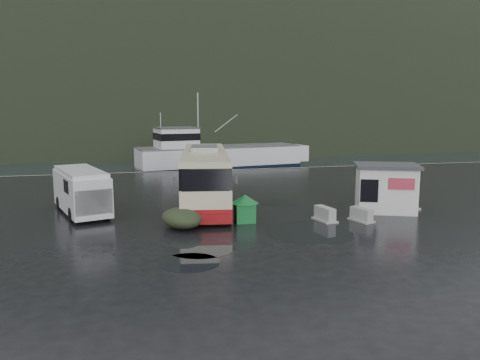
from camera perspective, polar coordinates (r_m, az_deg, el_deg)
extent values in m
plane|color=black|center=(27.02, -5.00, -4.49)|extent=(160.00, 160.00, 0.00)
cube|color=black|center=(136.24, -11.66, 5.93)|extent=(300.00, 180.00, 0.02)
cube|color=#999993|center=(46.60, -8.52, 1.02)|extent=(160.00, 0.60, 1.50)
ellipsoid|color=black|center=(276.46, -10.41, 7.28)|extent=(780.00, 540.00, 570.00)
cylinder|color=black|center=(23.90, 8.61, -6.30)|extent=(4.46, 4.46, 0.01)
cylinder|color=black|center=(19.26, -6.16, -9.95)|extent=(2.48, 2.48, 0.01)
cylinder|color=black|center=(30.94, 4.74, -2.78)|extent=(2.47, 2.47, 0.01)
cylinder|color=black|center=(21.02, -4.84, -8.33)|extent=(3.01, 3.01, 0.01)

